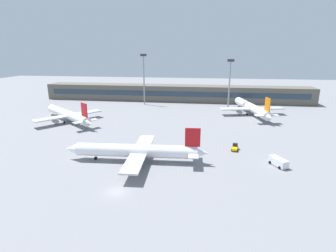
% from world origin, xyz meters
% --- Properties ---
extents(ground_plane, '(400.00, 400.00, 0.00)m').
position_xyz_m(ground_plane, '(0.00, 40.00, 0.00)').
color(ground_plane, gray).
extents(terminal_building, '(151.41, 12.13, 9.00)m').
position_xyz_m(terminal_building, '(0.00, 104.14, 4.50)').
color(terminal_building, '#5B564C').
rests_on(terminal_building, ground_plane).
extents(airplane_near, '(38.12, 26.59, 9.41)m').
position_xyz_m(airplane_near, '(-0.11, 15.87, 2.87)').
color(airplane_near, white).
rests_on(airplane_near, ground_plane).
extents(airplane_mid, '(33.13, 27.44, 9.83)m').
position_xyz_m(airplane_mid, '(-38.21, 51.20, 3.00)').
color(airplane_mid, white).
rests_on(airplane_mid, ground_plane).
extents(airplane_far, '(29.15, 41.19, 10.29)m').
position_xyz_m(airplane_far, '(38.17, 75.63, 3.14)').
color(airplane_far, white).
rests_on(airplane_far, ground_plane).
extents(baggage_tug_yellow, '(2.30, 3.80, 1.75)m').
position_xyz_m(baggage_tug_yellow, '(26.55, 27.96, 0.80)').
color(baggage_tug_yellow, '#F2B20C').
rests_on(baggage_tug_yellow, ground_plane).
extents(service_van_white, '(4.20, 5.53, 2.08)m').
position_xyz_m(service_van_white, '(36.17, 18.04, 1.11)').
color(service_van_white, white).
rests_on(service_van_white, ground_plane).
extents(floodlight_tower_west, '(3.20, 0.80, 24.31)m').
position_xyz_m(floodlight_tower_west, '(28.52, 82.89, 14.15)').
color(floodlight_tower_west, gray).
rests_on(floodlight_tower_west, ground_plane).
extents(floodlight_tower_east, '(3.20, 0.80, 26.54)m').
position_xyz_m(floodlight_tower_east, '(-15.18, 90.87, 15.30)').
color(floodlight_tower_east, gray).
rests_on(floodlight_tower_east, ground_plane).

